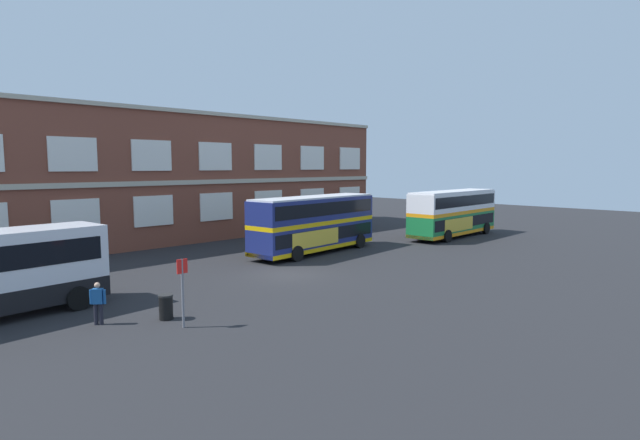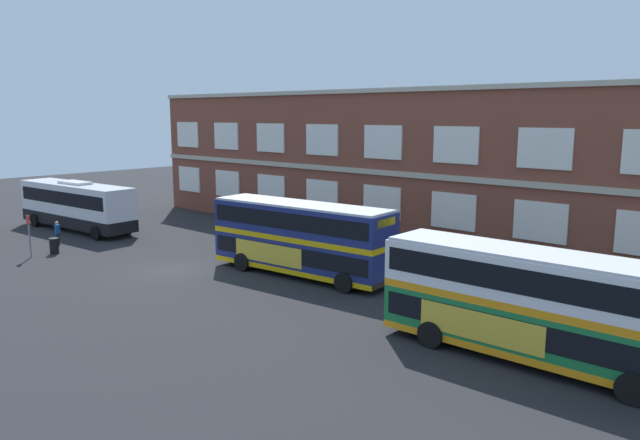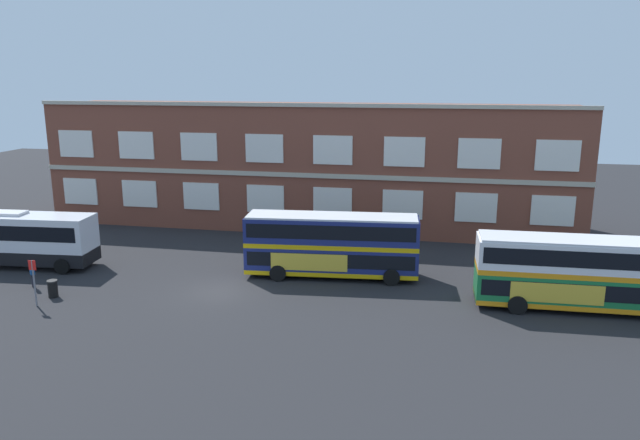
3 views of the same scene
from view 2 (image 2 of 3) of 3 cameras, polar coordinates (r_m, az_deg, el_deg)
name	(u,v)px [view 2 (image 2 of 3)]	position (r m, az deg, el deg)	size (l,w,h in m)	color
ground_plane	(202,264)	(37.17, -11.01, -4.08)	(120.00, 120.00, 0.00)	#232326
brick_terminal_building	(385,164)	(46.48, 6.10, 5.29)	(44.45, 8.19, 10.60)	brown
double_decker_near	(301,238)	(33.53, -1.82, -1.66)	(11.18, 3.57, 4.07)	navy
double_decker_middle	(530,304)	(23.34, 19.16, -7.43)	(11.06, 3.07, 4.07)	#197038
touring_coach	(77,206)	(50.30, -21.91, 1.25)	(12.16, 3.62, 3.80)	silver
waiting_passenger	(57,232)	(45.00, -23.46, -1.07)	(0.53, 0.51, 1.70)	black
bus_stand_flag	(29,232)	(41.88, -25.68, -1.02)	(0.44, 0.10, 2.70)	slate
station_litter_bin	(54,246)	(42.59, -23.72, -2.24)	(0.60, 0.60, 1.03)	black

